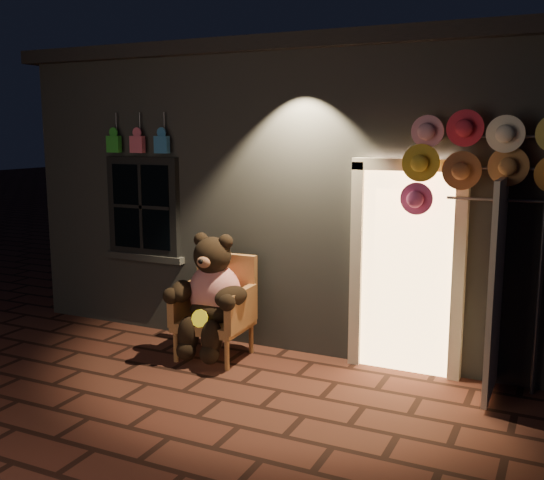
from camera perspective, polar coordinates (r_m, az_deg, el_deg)
The scene contains 5 objects.
ground at distance 6.11m, azimuth -4.62°, elevation -14.02°, with size 60.00×60.00×0.00m, color #4D271D.
shop_building at distance 9.28m, azimuth 7.68°, elevation 5.21°, with size 7.30×5.95×3.51m.
wicker_armchair at distance 7.06m, azimuth -4.90°, elevation -5.95°, with size 0.78×0.71×1.11m.
teddy_bear at distance 6.89m, azimuth -5.50°, elevation -4.93°, with size 0.96×0.75×1.31m.
hat_rack at distance 6.16m, azimuth 18.30°, elevation 6.78°, with size 1.56×0.22×2.62m.
Camera 1 is at (2.82, -4.83, 2.46)m, focal length 42.00 mm.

